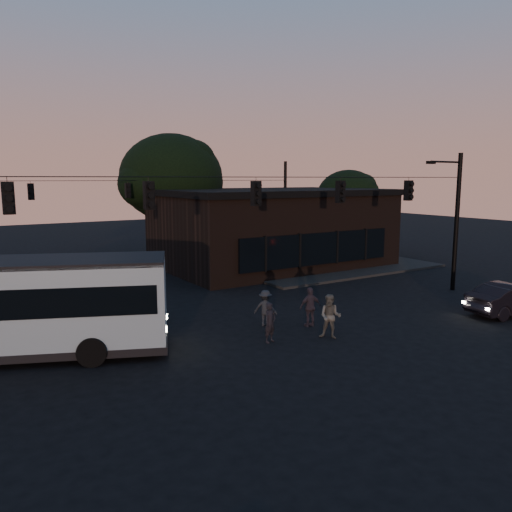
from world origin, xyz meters
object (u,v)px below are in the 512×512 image
pedestrian_a (270,322)px  pedestrian_b (330,316)px  car (512,299)px  pedestrian_c (310,307)px  building (272,228)px  pedestrian_d (265,308)px

pedestrian_a → pedestrian_b: pedestrian_b is taller
car → pedestrian_c: bearing=77.4°
building → pedestrian_a: (-9.61, -13.93, -1.94)m
pedestrian_a → pedestrian_b: 2.39m
car → pedestrian_a: (-11.47, 2.71, 0.04)m
pedestrian_d → car: bearing=-159.9°
car → pedestrian_b: 9.43m
pedestrian_b → pedestrian_c: pedestrian_b is taller
car → pedestrian_d: bearing=75.2°
pedestrian_b → pedestrian_c: 1.70m
pedestrian_b → pedestrian_c: size_ratio=1.04×
pedestrian_a → pedestrian_d: 2.15m
pedestrian_a → pedestrian_c: (2.57, 0.80, 0.06)m
building → pedestrian_b: bearing=-116.5°
pedestrian_a → pedestrian_c: pedestrian_c is taller
building → car: (1.86, -16.64, -1.98)m
pedestrian_a → pedestrian_d: bearing=43.6°
car → pedestrian_b: pedestrian_b is taller
building → pedestrian_b: size_ratio=8.85×
building → pedestrian_a: building is taller
car → pedestrian_c: 9.57m
pedestrian_b → pedestrian_c: (0.34, 1.66, -0.04)m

